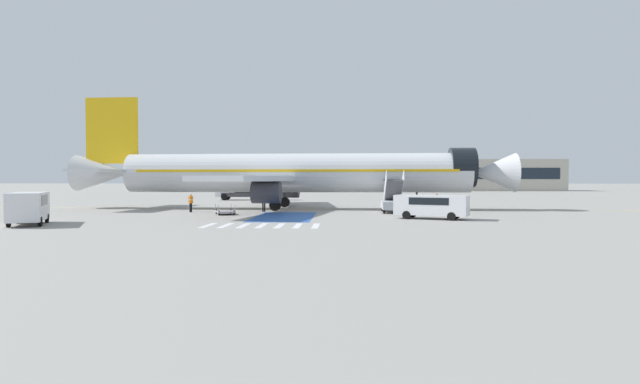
{
  "coord_description": "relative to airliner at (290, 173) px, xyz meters",
  "views": [
    {
      "loc": [
        5.22,
        -50.62,
        3.09
      ],
      "look_at": [
        3.01,
        -0.23,
        1.79
      ],
      "focal_mm": 28.0,
      "sensor_mm": 36.0,
      "label": 1
    }
  ],
  "objects": [
    {
      "name": "ground_plane",
      "position": [
        0.12,
        -0.81,
        -3.75
      ],
      "size": [
        600.0,
        600.0,
        0.0
      ],
      "primitive_type": "plane",
      "color": "gray"
    },
    {
      "name": "service_van_1",
      "position": [
        -15.8,
        -18.76,
        -2.44
      ],
      "size": [
        3.74,
        5.26,
        2.19
      ],
      "rotation": [
        0.0,
        0.0,
        3.56
      ],
      "color": "silver",
      "rests_on": "ground_plane"
    },
    {
      "name": "ground_crew_3",
      "position": [
        -8.78,
        -5.51,
        -2.76
      ],
      "size": [
        0.36,
        0.48,
        1.72
      ],
      "rotation": [
        0.0,
        0.0,
        4.37
      ],
      "color": "black",
      "rests_on": "ground_plane"
    },
    {
      "name": "fuel_tanker",
      "position": [
        -8.26,
        21.85,
        -2.0
      ],
      "size": [
        9.79,
        2.99,
        3.45
      ],
      "rotation": [
        0.0,
        0.0,
        1.61
      ],
      "color": "#38383D",
      "rests_on": "ground_plane"
    },
    {
      "name": "baggage_cart",
      "position": [
        -4.87,
        -8.36,
        -3.49
      ],
      "size": [
        2.32,
        2.96,
        0.87
      ],
      "rotation": [
        0.0,
        0.0,
        0.36
      ],
      "color": "gray",
      "rests_on": "ground_plane"
    },
    {
      "name": "ground_crew_0",
      "position": [
        14.31,
        -3.5,
        -2.83
      ],
      "size": [
        0.44,
        0.24,
        1.6
      ],
      "rotation": [
        0.0,
        0.0,
        6.26
      ],
      "color": "#191E38",
      "rests_on": "ground_plane"
    },
    {
      "name": "airliner",
      "position": [
        0.0,
        0.0,
        0.0
      ],
      "size": [
        45.79,
        31.64,
        11.74
      ],
      "rotation": [
        0.0,
        0.0,
        -1.61
      ],
      "color": "silver",
      "rests_on": "ground_plane"
    },
    {
      "name": "apron_walkway_bar_0",
      "position": [
        -3.59,
        -18.63,
        -3.74
      ],
      "size": [
        0.44,
        3.6,
        0.01
      ],
      "primitive_type": "cube",
      "color": "silver",
      "rests_on": "ground_plane"
    },
    {
      "name": "apron_stand_patch_blue",
      "position": [
        0.61,
        -10.64,
        -3.74
      ],
      "size": [
        4.8,
        11.0,
        0.01
      ],
      "primitive_type": "cube",
      "color": "#2856A8",
      "rests_on": "ground_plane"
    },
    {
      "name": "ground_crew_1",
      "position": [
        -2.06,
        -4.56,
        -2.65
      ],
      "size": [
        0.48,
        0.34,
        1.88
      ],
      "rotation": [
        0.0,
        0.0,
        0.28
      ],
      "color": "black",
      "rests_on": "ground_plane"
    },
    {
      "name": "boarding_stairs_forward",
      "position": [
        10.14,
        -4.91,
        -2.77
      ],
      "size": [
        2.36,
        5.29,
        3.89
      ],
      "rotation": [
        0.0,
        0.0,
        -0.03
      ],
      "color": "#ADB2BA",
      "rests_on": "ground_plane"
    },
    {
      "name": "apron_walkway_bar_2",
      "position": [
        -1.19,
        -18.63,
        -3.74
      ],
      "size": [
        0.44,
        3.6,
        0.01
      ],
      "primitive_type": "cube",
      "color": "silver",
      "rests_on": "ground_plane"
    },
    {
      "name": "apron_leadline_yellow",
      "position": [
        0.61,
        -0.02,
        -3.74
      ],
      "size": [
        79.21,
        2.95,
        0.01
      ],
      "primitive_type": "cube",
      "rotation": [
        0.0,
        0.0,
        -1.61
      ],
      "color": "gold",
      "rests_on": "ground_plane"
    },
    {
      "name": "apron_walkway_bar_6",
      "position": [
        3.61,
        -18.63,
        -3.74
      ],
      "size": [
        0.44,
        3.6,
        0.01
      ],
      "primitive_type": "cube",
      "color": "silver",
      "rests_on": "ground_plane"
    },
    {
      "name": "service_van_0",
      "position": [
        12.25,
        -12.59,
        -2.62
      ],
      "size": [
        5.84,
        3.92,
        1.84
      ],
      "rotation": [
        0.0,
        0.0,
        1.18
      ],
      "color": "silver",
      "rests_on": "ground_plane"
    },
    {
      "name": "ground_crew_2",
      "position": [
        13.68,
        -7.16,
        -2.68
      ],
      "size": [
        0.48,
        0.45,
        1.84
      ],
      "rotation": [
        0.0,
        0.0,
        3.81
      ],
      "color": "black",
      "rests_on": "ground_plane"
    },
    {
      "name": "apron_walkway_bar_4",
      "position": [
        1.21,
        -18.63,
        -3.74
      ],
      "size": [
        0.44,
        3.6,
        0.01
      ],
      "primitive_type": "cube",
      "color": "silver",
      "rests_on": "ground_plane"
    },
    {
      "name": "terminal_building",
      "position": [
        9.19,
        85.13,
        0.4
      ],
      "size": [
        108.66,
        12.1,
        8.29
      ],
      "color": "#B2AD9E",
      "rests_on": "ground_plane"
    },
    {
      "name": "apron_walkway_bar_5",
      "position": [
        2.41,
        -18.63,
        -3.74
      ],
      "size": [
        0.44,
        3.6,
        0.01
      ],
      "primitive_type": "cube",
      "color": "silver",
      "rests_on": "ground_plane"
    },
    {
      "name": "apron_walkway_bar_3",
      "position": [
        0.01,
        -18.63,
        -3.74
      ],
      "size": [
        0.44,
        3.6,
        0.01
      ],
      "primitive_type": "cube",
      "color": "silver",
      "rests_on": "ground_plane"
    },
    {
      "name": "apron_walkway_bar_1",
      "position": [
        -2.39,
        -18.63,
        -3.74
      ],
      "size": [
        0.44,
        3.6,
        0.01
      ],
      "primitive_type": "cube",
      "color": "silver",
      "rests_on": "ground_plane"
    }
  ]
}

